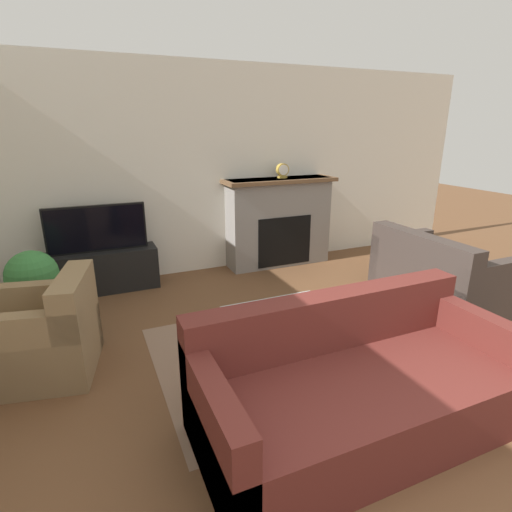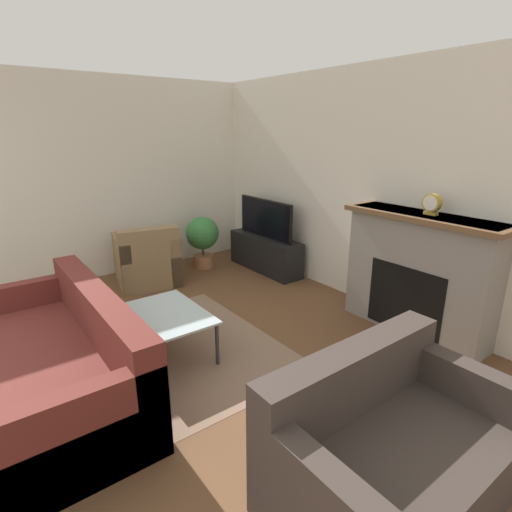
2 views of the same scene
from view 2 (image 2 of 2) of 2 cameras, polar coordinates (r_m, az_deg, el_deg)
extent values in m
cube|color=silver|center=(4.86, 15.07, 9.29)|extent=(8.30, 0.06, 2.70)
cube|color=silver|center=(5.87, -22.94, 9.87)|extent=(0.06, 7.67, 2.70)
cube|color=#896B56|center=(3.94, -11.72, -13.34)|extent=(2.10, 1.85, 0.00)
cube|color=gray|center=(4.33, 22.17, -2.45)|extent=(1.47, 0.39, 1.23)
cube|color=black|center=(4.25, 20.37, -5.97)|extent=(0.81, 0.01, 0.69)
cube|color=brown|center=(4.15, 22.89, 5.17)|extent=(1.59, 0.45, 0.05)
cube|color=black|center=(5.91, 1.33, 0.40)|extent=(1.30, 0.37, 0.51)
cube|color=black|center=(5.78, 1.36, 5.40)|extent=(1.11, 0.05, 0.55)
cube|color=black|center=(5.76, 1.15, 5.37)|extent=(1.07, 0.01, 0.51)
cube|color=#5B231E|center=(3.55, -27.02, -14.93)|extent=(2.12, 0.98, 0.42)
cube|color=#5B231E|center=(3.42, -21.59, -7.61)|extent=(2.12, 0.20, 0.40)
cube|color=#5B231E|center=(4.38, -29.69, -7.33)|extent=(0.14, 0.98, 0.66)
cube|color=#5B231E|center=(2.67, -23.06, -22.95)|extent=(0.14, 0.98, 0.66)
cube|color=#3D332D|center=(2.62, 19.10, -26.91)|extent=(0.86, 1.39, 0.42)
cube|color=#3D332D|center=(2.51, 13.61, -16.55)|extent=(0.20, 1.39, 0.40)
cube|color=#3D332D|center=(2.98, 26.58, -18.71)|extent=(0.86, 0.14, 0.66)
cube|color=#8C704C|center=(5.64, -15.29, -1.58)|extent=(0.95, 0.91, 0.42)
cube|color=#8C704C|center=(5.23, -15.03, 1.65)|extent=(0.35, 0.79, 0.40)
cube|color=#8C704C|center=(5.65, -12.29, -0.01)|extent=(0.82, 0.30, 0.66)
cube|color=#8C704C|center=(5.56, -18.53, -0.84)|extent=(0.82, 0.30, 0.66)
cylinder|color=#333338|center=(4.09, -18.69, -9.56)|extent=(0.04, 0.04, 0.40)
cylinder|color=#333338|center=(3.41, -14.03, -14.98)|extent=(0.04, 0.04, 0.40)
cylinder|color=#333338|center=(4.27, -11.42, -7.76)|extent=(0.04, 0.04, 0.40)
cylinder|color=#333338|center=(3.62, -5.57, -12.40)|extent=(0.04, 0.04, 0.40)
cube|color=silver|center=(3.73, -12.78, -8.11)|extent=(0.90, 0.65, 0.02)
cylinder|color=#AD704C|center=(6.11, -7.51, -0.71)|extent=(0.31, 0.31, 0.19)
cylinder|color=#4C3823|center=(6.06, -7.58, 0.81)|extent=(0.03, 0.03, 0.15)
sphere|color=#387F3D|center=(5.99, -7.68, 3.27)|extent=(0.49, 0.49, 0.49)
cube|color=#B79338|center=(4.15, 23.70, 5.63)|extent=(0.12, 0.07, 0.03)
cylinder|color=#B79338|center=(4.13, 23.87, 6.98)|extent=(0.17, 0.07, 0.17)
cylinder|color=white|center=(4.10, 23.61, 6.94)|extent=(0.14, 0.00, 0.14)
camera|label=1|loc=(4.74, -54.87, 9.20)|focal=28.00mm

